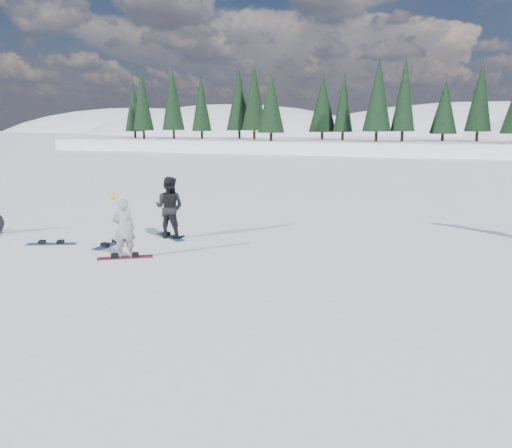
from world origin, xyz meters
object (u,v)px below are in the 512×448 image
at_px(snowboarder_man, 169,207).
at_px(snowboard_loose_a, 111,244).
at_px(snowboarder_woman, 124,228).
at_px(snowboard_loose_c, 51,244).

xyz_separation_m(snowboarder_man, snowboard_loose_a, (-1.20, -1.54, -0.99)).
relative_size(snowboarder_man, snowboard_loose_a, 1.34).
relative_size(snowboarder_woman, snowboard_loose_a, 1.22).
height_order(snowboarder_woman, snowboard_loose_c, snowboarder_woman).
distance_m(snowboarder_woman, snowboard_loose_a, 1.93).
distance_m(snowboarder_man, snowboard_loose_c, 3.79).
height_order(snowboarder_woman, snowboard_loose_a, snowboarder_woman).
relative_size(snowboarder_man, snowboard_loose_c, 1.34).
xyz_separation_m(snowboarder_woman, snowboarder_man, (-0.12, 2.68, 0.15)).
bearing_deg(snowboarder_man, snowboard_loose_a, 46.66).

